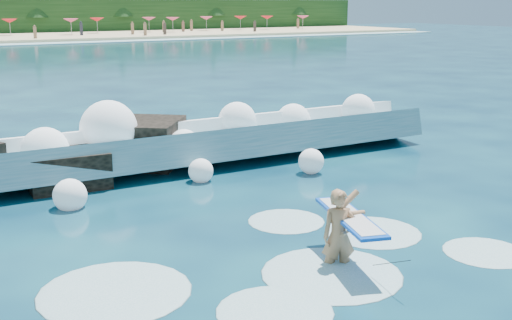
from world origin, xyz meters
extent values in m
plane|color=#061D37|center=(0.00, 0.00, 0.00)|extent=(200.00, 200.00, 0.00)
cube|color=teal|center=(0.82, 6.69, 0.46)|extent=(18.24, 2.78, 1.52)
cube|color=white|center=(0.82, 7.49, 0.91)|extent=(18.24, 1.29, 0.71)
cube|color=black|center=(-1.75, 6.17, 0.39)|extent=(2.08, 1.66, 1.10)
cube|color=black|center=(0.95, 7.37, 0.54)|extent=(2.76, 2.83, 1.55)
imported|color=#AA754F|center=(1.19, -1.52, 0.57)|extent=(0.74, 0.61, 1.73)
cube|color=blue|center=(1.47, -1.47, 0.87)|extent=(1.21, 2.42, 0.06)
cube|color=silver|center=(1.47, -1.47, 0.88)|extent=(1.06, 2.21, 0.06)
cylinder|color=black|center=(1.37, -2.72, 0.45)|extent=(0.01, 0.91, 0.43)
sphere|color=white|center=(-2.18, 6.64, 0.91)|extent=(1.25, 1.25, 1.25)
sphere|color=white|center=(-0.31, 7.09, 1.24)|extent=(1.60, 1.60, 1.60)
sphere|color=white|center=(1.59, 6.23, 0.73)|extent=(0.90, 0.90, 0.90)
sphere|color=white|center=(3.75, 7.02, 1.10)|extent=(1.19, 1.19, 1.19)
sphere|color=white|center=(5.82, 6.99, 0.91)|extent=(1.13, 1.13, 1.13)
sphere|color=white|center=(8.13, 6.52, 1.13)|extent=(1.12, 1.12, 1.12)
sphere|color=white|center=(-2.17, 4.35, 0.30)|extent=(0.80, 0.80, 0.80)
sphere|color=white|center=(1.46, 4.88, 0.29)|extent=(0.68, 0.68, 0.68)
sphere|color=white|center=(4.49, 4.06, 0.35)|extent=(0.72, 0.72, 0.72)
ellipsoid|color=silver|center=(0.85, -1.78, 0.00)|extent=(2.53, 2.53, 0.13)
ellipsoid|color=silver|center=(-0.77, -2.48, 0.00)|extent=(1.87, 1.87, 0.09)
ellipsoid|color=silver|center=(2.88, -0.51, 0.00)|extent=(2.02, 2.02, 0.10)
ellipsoid|color=silver|center=(-2.71, -0.54, 0.00)|extent=(2.58, 2.58, 0.13)
ellipsoid|color=silver|center=(1.69, 1.00, 0.00)|extent=(1.70, 1.70, 0.09)
ellipsoid|color=silver|center=(4.03, -2.46, 0.00)|extent=(1.64, 1.64, 0.08)
cone|color=red|center=(9.67, 80.42, 2.25)|extent=(2.00, 2.00, 0.50)
cone|color=#D23D66|center=(17.08, 78.08, 2.25)|extent=(2.00, 2.00, 0.50)
cone|color=red|center=(21.39, 80.62, 2.25)|extent=(2.00, 2.00, 0.50)
cone|color=#D23D66|center=(28.92, 80.12, 2.25)|extent=(2.00, 2.00, 0.50)
cone|color=#D23D66|center=(31.87, 78.27, 2.25)|extent=(2.00, 2.00, 0.50)
cone|color=#D23D66|center=(38.19, 80.12, 2.25)|extent=(2.00, 2.00, 0.50)
cone|color=red|center=(44.33, 80.49, 2.25)|extent=(2.00, 2.00, 0.50)
cone|color=red|center=(48.35, 78.99, 2.25)|extent=(2.00, 2.00, 0.50)
cone|color=#D23D66|center=(54.50, 77.92, 2.25)|extent=(2.00, 2.00, 0.50)
cube|color=#262633|center=(45.77, 79.89, 1.12)|extent=(0.35, 0.22, 1.43)
cube|color=#262633|center=(44.12, 76.35, 1.12)|extent=(0.35, 0.22, 1.44)
cube|color=#3F332D|center=(42.88, 73.44, 1.19)|extent=(0.35, 0.22, 1.59)
cube|color=brown|center=(34.70, 75.23, 1.19)|extent=(0.35, 0.22, 1.58)
camera|label=1|loc=(-5.62, -10.23, 4.70)|focal=45.00mm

